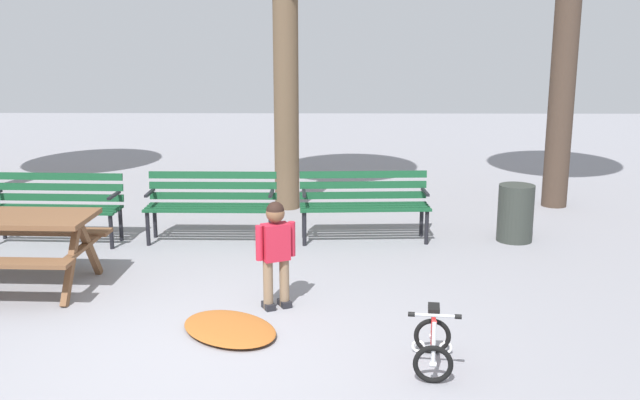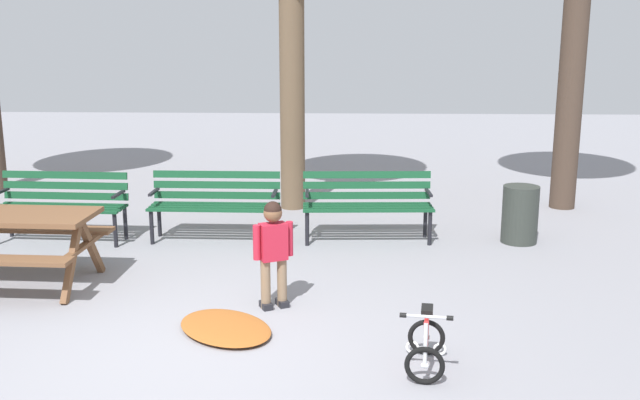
# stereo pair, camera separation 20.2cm
# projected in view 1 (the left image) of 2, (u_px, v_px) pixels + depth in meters

# --- Properties ---
(ground) EXTENTS (36.00, 36.00, 0.00)m
(ground) POSITION_uv_depth(u_px,v_px,m) (193.00, 359.00, 5.84)
(ground) COLOR gray
(picnic_table) EXTENTS (1.85, 1.40, 0.79)m
(picnic_table) POSITION_uv_depth(u_px,v_px,m) (2.00, 232.00, 7.31)
(picnic_table) COLOR brown
(picnic_table) RESTS_ON ground
(park_bench_far_left) EXTENTS (1.62, 0.52, 0.85)m
(park_bench_far_left) POSITION_uv_depth(u_px,v_px,m) (57.00, 202.00, 8.96)
(park_bench_far_left) COLOR #144728
(park_bench_far_left) RESTS_ON ground
(park_bench_left) EXTENTS (1.60, 0.47, 0.85)m
(park_bench_left) POSITION_uv_depth(u_px,v_px,m) (212.00, 200.00, 9.05)
(park_bench_left) COLOR #144728
(park_bench_left) RESTS_ON ground
(park_bench_right) EXTENTS (1.62, 0.54, 0.85)m
(park_bench_right) POSITION_uv_depth(u_px,v_px,m) (364.00, 200.00, 9.08)
(park_bench_right) COLOR #144728
(park_bench_right) RESTS_ON ground
(child_standing) EXTENTS (0.36, 0.26, 1.03)m
(child_standing) POSITION_uv_depth(u_px,v_px,m) (276.00, 246.00, 6.78)
(child_standing) COLOR #7F664C
(child_standing) RESTS_ON ground
(kids_bicycle) EXTENTS (0.42, 0.59, 0.54)m
(kids_bicycle) POSITION_uv_depth(u_px,v_px,m) (433.00, 343.00, 5.64)
(kids_bicycle) COLOR black
(kids_bicycle) RESTS_ON ground
(leaf_pile) EXTENTS (1.16, 1.17, 0.07)m
(leaf_pile) POSITION_uv_depth(u_px,v_px,m) (230.00, 328.00, 6.34)
(leaf_pile) COLOR #9E5623
(leaf_pile) RESTS_ON ground
(trash_bin) EXTENTS (0.44, 0.44, 0.71)m
(trash_bin) POSITION_uv_depth(u_px,v_px,m) (516.00, 213.00, 9.05)
(trash_bin) COLOR #2D332D
(trash_bin) RESTS_ON ground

